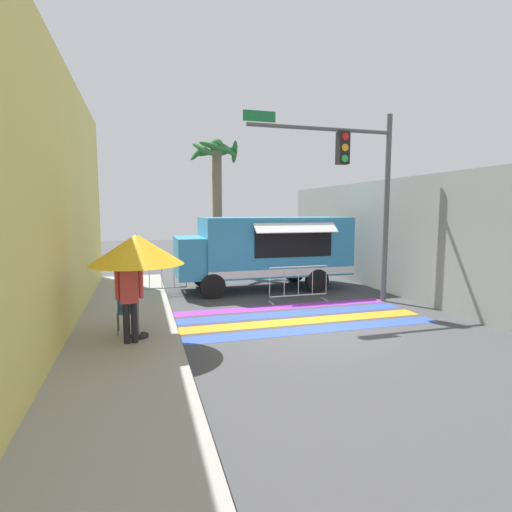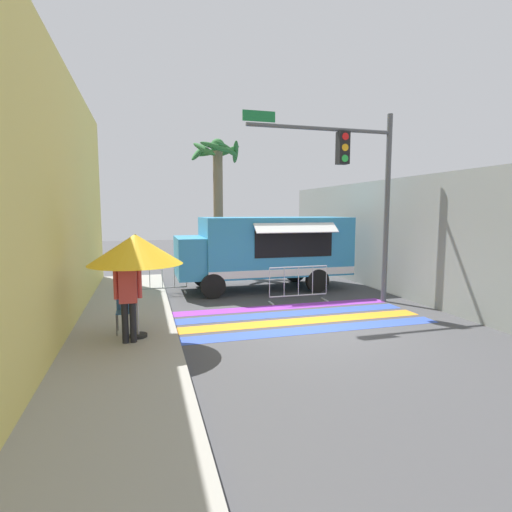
% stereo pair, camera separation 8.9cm
% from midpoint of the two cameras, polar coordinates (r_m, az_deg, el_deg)
% --- Properties ---
extents(ground_plane, '(60.00, 60.00, 0.00)m').
position_cam_midpoint_polar(ground_plane, '(9.80, 7.87, -9.98)').
color(ground_plane, '#424244').
extents(sidewalk_left, '(4.40, 16.00, 0.18)m').
position_cam_midpoint_polar(sidewalk_left, '(9.11, -25.53, -11.28)').
color(sidewalk_left, '#99968E').
rests_on(sidewalk_left, ground_plane).
extents(building_left_facade, '(0.25, 16.00, 6.02)m').
position_cam_midpoint_polar(building_left_facade, '(8.73, -27.34, 7.35)').
color(building_left_facade, '#E5D166').
rests_on(building_left_facade, ground_plane).
extents(concrete_wall_right, '(0.20, 16.00, 3.81)m').
position_cam_midpoint_polar(concrete_wall_right, '(14.10, 18.52, 2.65)').
color(concrete_wall_right, gray).
rests_on(concrete_wall_right, ground_plane).
extents(crosswalk_painted, '(6.40, 2.84, 0.01)m').
position_cam_midpoint_polar(crosswalk_painted, '(10.61, 5.84, -8.65)').
color(crosswalk_painted, '#334FB2').
rests_on(crosswalk_painted, ground_plane).
extents(food_truck, '(5.98, 2.72, 2.54)m').
position_cam_midpoint_polar(food_truck, '(14.00, 0.62, 1.16)').
color(food_truck, '#338CBF').
rests_on(food_truck, ground_plane).
extents(traffic_signal_pole, '(4.52, 0.29, 5.58)m').
position_cam_midpoint_polar(traffic_signal_pole, '(12.19, 14.43, 10.99)').
color(traffic_signal_pole, '#515456').
rests_on(traffic_signal_pole, ground_plane).
extents(patio_umbrella, '(1.88, 1.88, 2.13)m').
position_cam_midpoint_polar(patio_umbrella, '(8.37, -16.97, 0.88)').
color(patio_umbrella, black).
rests_on(patio_umbrella, sidewalk_left).
extents(folding_chair, '(0.41, 0.41, 0.89)m').
position_cam_midpoint_polar(folding_chair, '(9.06, -18.19, -6.95)').
color(folding_chair, '#4C4C51').
rests_on(folding_chair, sidewalk_left).
extents(vendor_person, '(0.53, 0.23, 1.71)m').
position_cam_midpoint_polar(vendor_person, '(8.19, -17.93, -5.21)').
color(vendor_person, black).
rests_on(vendor_person, sidewalk_left).
extents(barricade_front, '(1.87, 0.44, 1.10)m').
position_cam_midpoint_polar(barricade_front, '(12.23, 5.88, -4.05)').
color(barricade_front, '#B7BABF').
rests_on(barricade_front, ground_plane).
extents(barricade_side, '(1.63, 0.44, 1.10)m').
position_cam_midpoint_polar(barricade_side, '(13.68, -13.49, -3.10)').
color(barricade_side, '#B7BABF').
rests_on(barricade_side, ground_plane).
extents(palm_tree, '(2.30, 2.27, 5.82)m').
position_cam_midpoint_polar(palm_tree, '(17.57, -5.79, 10.28)').
color(palm_tree, '#7A664C').
rests_on(palm_tree, ground_plane).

